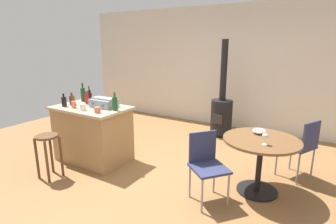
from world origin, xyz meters
TOP-DOWN VIEW (x-y plane):
  - ground_plane at (0.00, 0.00)m, footprint 8.80×8.80m
  - back_wall at (0.00, 2.79)m, footprint 8.00×0.10m
  - kitchen_island at (-1.36, -0.20)m, footprint 1.19×0.77m
  - wooden_stool at (-1.45, -0.96)m, footprint 0.31×0.31m
  - dining_table at (1.20, 0.20)m, footprint 0.94×0.94m
  - folding_chair_near at (1.61, 0.86)m, footprint 0.54×0.54m
  - folding_chair_far at (0.69, -0.31)m, footprint 0.56×0.56m
  - wood_stove at (0.01, 2.05)m, footprint 0.44×0.45m
  - toolbox at (-1.17, -0.10)m, footprint 0.42×0.27m
  - bottle_0 at (-0.88, -0.17)m, footprint 0.08×0.08m
  - bottle_1 at (-1.59, 0.01)m, footprint 0.06×0.06m
  - bottle_2 at (-1.66, 0.06)m, footprint 0.06×0.06m
  - bottle_3 at (-1.75, -0.40)m, footprint 0.08×0.08m
  - bottle_4 at (-1.57, -0.08)m, footprint 0.07×0.07m
  - bottle_5 at (-1.72, -0.26)m, footprint 0.08×0.08m
  - bottle_6 at (-1.79, 0.04)m, footprint 0.08×0.08m
  - cup_0 at (-0.99, -0.42)m, footprint 0.12×0.09m
  - cup_1 at (-1.29, -0.42)m, footprint 0.13×0.09m
  - cup_2 at (-1.53, -0.39)m, footprint 0.11×0.07m
  - wine_glass at (1.27, 0.01)m, footprint 0.07×0.07m
  - serving_bowl at (1.13, 0.39)m, footprint 0.18×0.18m

SIDE VIEW (x-z plane):
  - ground_plane at x=0.00m, z-range 0.00..0.00m
  - kitchen_island at x=-1.36m, z-range 0.00..0.91m
  - wooden_stool at x=-1.45m, z-range 0.14..0.77m
  - folding_chair_far at x=0.69m, z-range 0.07..0.92m
  - wood_stove at x=0.01m, z-range -0.48..1.49m
  - folding_chair_near at x=1.61m, z-range 0.08..0.96m
  - dining_table at x=1.20m, z-range 0.19..0.92m
  - serving_bowl at x=1.13m, z-range 0.73..0.80m
  - wine_glass at x=1.27m, z-range 0.76..0.91m
  - cup_0 at x=-0.99m, z-range 0.90..0.99m
  - cup_1 at x=-1.29m, z-range 0.90..1.00m
  - cup_2 at x=-1.53m, z-range 0.90..1.01m
  - toolbox at x=-1.17m, z-range 0.90..1.05m
  - bottle_3 at x=-1.75m, z-range 0.88..1.09m
  - bottle_5 at x=-1.72m, z-range 0.88..1.09m
  - bottle_4 at x=-1.57m, z-range 0.88..1.09m
  - bottle_1 at x=-1.59m, z-range 0.88..1.10m
  - bottle_2 at x=-1.66m, z-range 0.87..1.15m
  - bottle_0 at x=-0.88m, z-range 0.87..1.15m
  - bottle_6 at x=-1.79m, z-range 0.87..1.19m
  - back_wall at x=0.00m, z-range 0.00..2.70m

